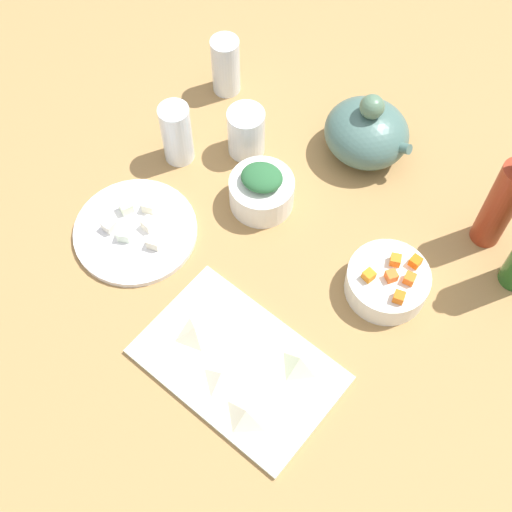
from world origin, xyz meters
TOP-DOWN VIEW (x-y plane):
  - tabletop at (0.00, 0.00)cm, footprint 190.00×190.00cm
  - cutting_board at (9.49, -16.00)cm, footprint 32.88×21.23cm
  - plate_tofu at (-22.16, -8.33)cm, footprint 22.91×22.91cm
  - bowl_greens at (-8.60, 12.01)cm, footprint 12.20×12.20cm
  - bowl_carrots at (20.13, 11.61)cm, footprint 14.50×14.50cm
  - teapot at (-0.80, 34.42)cm, footprint 18.09×15.72cm
  - bottle_1 at (28.02, 32.64)cm, footprint 5.42×5.42cm
  - drinking_glass_0 at (-32.68, 29.68)cm, footprint 5.83×5.83cm
  - drinking_glass_1 at (-19.02, 19.92)cm, footprint 7.30×7.30cm
  - drinking_glass_2 at (-28.16, 10.20)cm, footprint 5.91×5.91cm
  - carrot_cube_0 at (17.61, 8.82)cm, footprint 2.10×2.10cm
  - carrot_cube_1 at (20.61, 11.19)cm, footprint 2.46×2.46cm
  - carrot_cube_2 at (23.87, 8.67)cm, footprint 2.29×2.29cm
  - carrot_cube_3 at (19.42, 14.21)cm, footprint 2.41×2.41cm
  - carrot_cube_4 at (23.29, 12.74)cm, footprint 2.14×2.14cm
  - carrot_cube_5 at (22.24, 16.14)cm, footprint 1.83×1.83cm
  - chopped_greens_mound at (-8.60, 12.01)cm, footprint 9.76×9.25cm
  - tofu_cube_0 at (-20.49, -6.24)cm, footprint 2.29×2.29cm
  - tofu_cube_1 at (-22.35, -10.74)cm, footprint 3.01×3.01cm
  - tofu_cube_2 at (-26.33, -6.27)cm, footprint 2.83×2.83cm
  - tofu_cube_3 at (-25.86, -11.11)cm, footprint 2.26×2.26cm
  - tofu_cube_4 at (-17.02, -8.41)cm, footprint 2.84×2.84cm
  - tofu_cube_5 at (-23.25, -3.31)cm, footprint 2.92×2.92cm
  - dumpling_0 at (17.45, -9.66)cm, footprint 4.90×5.31cm
  - dumpling_1 at (0.46, -16.64)cm, footprint 6.82×7.04cm
  - dumpling_2 at (8.98, -19.63)cm, footprint 5.83×6.34cm
  - dumpling_3 at (16.23, -21.92)cm, footprint 5.76×5.13cm

SIDE VIEW (x-z plane):
  - tabletop at x=0.00cm, z-range 0.00..3.00cm
  - cutting_board at x=9.49cm, z-range 3.00..4.00cm
  - plate_tofu at x=-22.16cm, z-range 3.00..4.20cm
  - dumpling_2 at x=8.98cm, z-range 4.00..6.20cm
  - dumpling_3 at x=16.23cm, z-range 4.00..6.59cm
  - tofu_cube_0 at x=-20.49cm, z-range 4.20..6.40cm
  - tofu_cube_1 at x=-22.35cm, z-range 4.20..6.40cm
  - tofu_cube_2 at x=-26.33cm, z-range 4.20..6.40cm
  - tofu_cube_3 at x=-25.86cm, z-range 4.20..6.40cm
  - tofu_cube_4 at x=-17.02cm, z-range 4.20..6.40cm
  - tofu_cube_5 at x=-23.25cm, z-range 4.20..6.40cm
  - dumpling_1 at x=0.46cm, z-range 4.00..6.67cm
  - dumpling_0 at x=17.45cm, z-range 4.00..6.94cm
  - bowl_carrots at x=20.13cm, z-range 3.00..8.30cm
  - bowl_greens at x=-8.60cm, z-range 3.00..9.45cm
  - drinking_glass_1 at x=-19.02cm, z-range 3.00..13.48cm
  - teapot at x=-0.80cm, z-range 1.16..16.47cm
  - carrot_cube_0 at x=17.61cm, z-range 8.30..10.10cm
  - carrot_cube_1 at x=20.61cm, z-range 8.30..10.10cm
  - carrot_cube_2 at x=23.87cm, z-range 8.30..10.10cm
  - carrot_cube_3 at x=19.42cm, z-range 8.30..10.10cm
  - carrot_cube_4 at x=23.29cm, z-range 8.30..10.10cm
  - carrot_cube_5 at x=22.24cm, z-range 8.30..10.10cm
  - drinking_glass_0 at x=-32.68cm, z-range 3.00..16.01cm
  - drinking_glass_2 at x=-28.16cm, z-range 3.00..16.52cm
  - chopped_greens_mound at x=-8.60cm, z-range 9.45..12.42cm
  - bottle_1 at x=28.02cm, z-range 1.47..25.98cm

